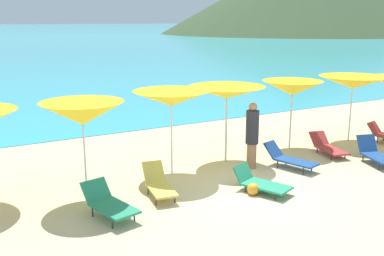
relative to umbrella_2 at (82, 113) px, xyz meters
name	(u,v)px	position (x,y,z in m)	size (l,w,h in m)	color
ground_plane	(108,122)	(3.53, 8.36, -2.22)	(50.00, 100.00, 0.30)	beige
umbrella_2	(82,113)	(0.00, 0.00, 0.00)	(2.06, 2.06, 2.34)	silver
umbrella_3	(171,99)	(2.58, 0.64, 0.02)	(2.09, 2.09, 2.30)	silver
umbrella_4	(227,92)	(4.48, 0.82, 0.01)	(2.35, 2.35, 2.27)	silver
umbrella_5	(292,88)	(7.14, 1.01, -0.08)	(2.05, 2.05, 2.23)	silver
umbrella_6	(353,83)	(9.51, 0.64, -0.02)	(2.47, 2.47, 2.27)	silver
lounge_chair_0	(260,182)	(3.85, -1.61, -1.83)	(1.09, 1.52, 0.59)	#268C66
lounge_chair_3	(109,203)	(0.12, -1.15, -1.76)	(0.91, 1.55, 0.67)	#268C66
lounge_chair_5	(328,146)	(7.72, -0.12, -1.83)	(0.90, 1.62, 0.58)	#A53333
lounge_chair_6	(159,184)	(1.58, -0.60, -1.78)	(0.76, 1.49, 0.68)	#D8BF4C
lounge_chair_7	(376,153)	(8.21, -1.51, -1.77)	(1.01, 1.54, 0.73)	#1E478C
lounge_chair_11	(289,158)	(5.72, -0.56, -1.78)	(0.91, 1.66, 0.65)	#1E478C
beachgoer_0	(252,134)	(4.78, -0.04, -1.07)	(0.36, 0.36, 1.89)	#A3704C
beach_ball	(253,189)	(3.57, -1.71, -1.92)	(0.29, 0.29, 0.29)	orange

